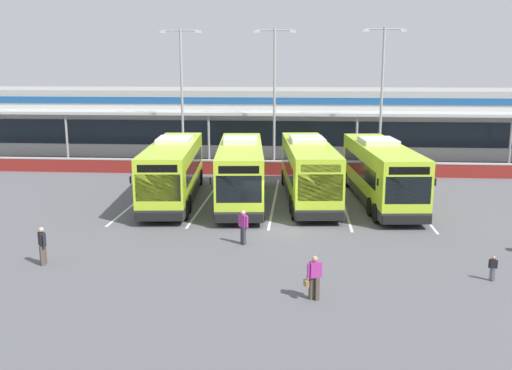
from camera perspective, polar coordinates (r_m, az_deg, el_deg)
name	(u,v)px	position (r m, az deg, el deg)	size (l,w,h in m)	color
ground_plane	(269,228)	(29.08, 1.30, -4.33)	(200.00, 200.00, 0.00)	#56565B
terminal_building	(285,120)	(55.05, 2.91, 6.53)	(70.00, 13.00, 6.00)	#B7B7B2
red_barrier_wall	(280,168)	(43.08, 2.39, 1.75)	(60.00, 0.40, 1.10)	maroon
coach_bus_leftmost	(174,172)	(35.07, -8.31, 1.35)	(3.82, 12.33, 3.78)	#B7DB2D
coach_bus_left_centre	(241,173)	(34.40, -1.56, 1.27)	(3.82, 12.33, 3.78)	#B7DB2D
coach_bus_centre	(308,171)	(34.92, 5.28, 1.38)	(3.82, 12.33, 3.78)	#B7DB2D
coach_bus_right_centre	(380,173)	(34.94, 12.43, 1.16)	(3.82, 12.33, 3.78)	#B7DB2D
bay_stripe_far_west	(141,198)	(36.23, -11.54, -1.31)	(0.14, 13.00, 0.01)	silver
bay_stripe_west	(207,199)	(35.31, -4.97, -1.45)	(0.14, 13.00, 0.01)	silver
bay_stripe_mid_west	(274,201)	(34.88, 1.86, -1.58)	(0.14, 13.00, 0.01)	silver
bay_stripe_centre	(343,202)	(34.94, 8.75, -1.69)	(0.14, 13.00, 0.01)	silver
bay_stripe_mid_east	(413,203)	(35.51, 15.53, -1.77)	(0.14, 13.00, 0.01)	silver
pedestrian_with_handbag	(314,277)	(20.26, 5.85, -9.16)	(0.65, 0.40, 1.62)	#4C4238
pedestrian_in_dark_coat	(42,245)	(25.16, -20.73, -5.64)	(0.44, 0.45, 1.62)	#4C4238
pedestrian_child	(493,267)	(23.77, 22.76, -7.66)	(0.33, 0.23, 1.00)	slate
pedestrian_near_bin	(243,226)	(26.24, -1.30, -4.14)	(0.49, 0.42, 1.62)	#33333D
lamp_post_west	(182,90)	(46.08, -7.49, 9.50)	(3.24, 0.28, 11.00)	#9E9EA3
lamp_post_centre	(274,90)	(45.31, 1.87, 9.55)	(3.24, 0.28, 11.00)	#9E9EA3
lamp_post_east	(382,91)	(45.04, 12.57, 9.27)	(3.24, 0.28, 11.00)	#9E9EA3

